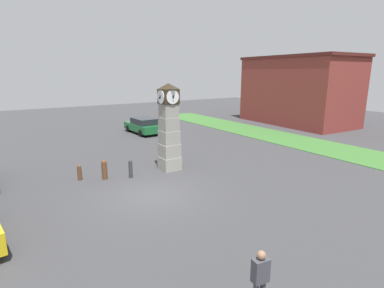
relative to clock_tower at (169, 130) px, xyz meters
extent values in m
plane|color=#38383A|center=(3.00, -2.62, -2.43)|extent=(83.44, 83.44, 0.00)
cube|color=gray|center=(0.00, 0.00, -2.04)|extent=(1.09, 1.09, 0.78)
cube|color=gray|center=(0.00, 0.00, -1.25)|extent=(1.04, 1.04, 0.78)
cube|color=gray|center=(0.00, 0.00, -0.47)|extent=(0.98, 0.98, 0.78)
cube|color=gray|center=(0.00, 0.00, 0.31)|extent=(0.93, 0.93, 0.78)
cube|color=gray|center=(0.00, 0.00, 1.10)|extent=(0.88, 0.88, 0.78)
cube|color=#2D2316|center=(0.00, 0.00, 1.91)|extent=(0.95, 0.95, 0.84)
cylinder|color=white|center=(0.00, 0.49, 1.91)|extent=(0.78, 0.04, 0.78)
cube|color=black|center=(0.00, 0.52, 1.91)|extent=(0.06, 0.18, 0.06)
cube|color=black|center=(0.00, 0.52, 1.91)|extent=(0.04, 0.21, 0.25)
cylinder|color=white|center=(0.00, -0.49, 1.91)|extent=(0.78, 0.04, 0.78)
cube|color=black|center=(0.00, -0.52, 1.91)|extent=(0.06, 0.04, 0.18)
cube|color=black|center=(0.00, -0.52, 1.91)|extent=(0.04, 0.24, 0.23)
cylinder|color=white|center=(0.49, 0.00, 1.91)|extent=(0.04, 0.78, 0.78)
cube|color=black|center=(0.52, 0.00, 1.91)|extent=(0.16, 0.06, 0.15)
cube|color=black|center=(0.52, 0.00, 1.91)|extent=(0.24, 0.04, 0.23)
cylinder|color=white|center=(-0.49, 0.00, 1.91)|extent=(0.04, 0.78, 0.78)
cube|color=black|center=(-0.52, 0.00, 1.91)|extent=(0.09, 0.06, 0.18)
cube|color=black|center=(-0.52, 0.00, 1.91)|extent=(0.24, 0.04, 0.23)
pyramid|color=#2D2316|center=(0.00, 0.00, 2.49)|extent=(1.00, 1.00, 0.32)
cylinder|color=brown|center=(-1.04, -4.96, -2.07)|extent=(0.24, 0.24, 0.71)
sphere|color=brown|center=(-1.04, -4.96, -1.68)|extent=(0.21, 0.21, 0.21)
cylinder|color=brown|center=(-0.45, -3.79, -1.98)|extent=(0.31, 0.31, 0.90)
sphere|color=brown|center=(-0.45, -3.79, -1.49)|extent=(0.27, 0.27, 0.27)
cylinder|color=#333338|center=(0.13, -2.52, -1.98)|extent=(0.21, 0.21, 0.90)
sphere|color=#333338|center=(0.13, -2.52, -1.49)|extent=(0.19, 0.19, 0.19)
cylinder|color=black|center=(4.51, -8.68, -2.11)|extent=(0.66, 0.31, 0.64)
cube|color=#19602D|center=(-11.11, 3.25, -1.83)|extent=(4.65, 2.16, 0.66)
cube|color=#1E2328|center=(-10.77, 3.27, -1.22)|extent=(2.59, 1.92, 0.56)
cylinder|color=black|center=(-12.48, 2.26, -2.11)|extent=(0.65, 0.25, 0.64)
cylinder|color=black|center=(-12.57, 4.12, -2.11)|extent=(0.65, 0.25, 0.64)
cylinder|color=black|center=(-9.65, 2.38, -2.11)|extent=(0.65, 0.25, 0.64)
cylinder|color=black|center=(-9.74, 4.25, -2.11)|extent=(0.65, 0.25, 0.64)
cube|color=#3F3F47|center=(10.80, -3.51, -1.33)|extent=(0.30, 0.43, 0.60)
sphere|color=#8C664C|center=(10.80, -3.51, -0.92)|extent=(0.22, 0.22, 0.22)
cube|color=maroon|center=(-6.93, 20.32, 1.15)|extent=(12.43, 7.07, 7.16)
cube|color=#4F1E1B|center=(-6.93, 20.32, 4.88)|extent=(12.81, 7.29, 0.30)
cube|color=#386B2D|center=(4.12, 12.67, -2.41)|extent=(50.06, 4.56, 0.04)
camera|label=1|loc=(15.10, -8.25, 3.23)|focal=28.00mm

